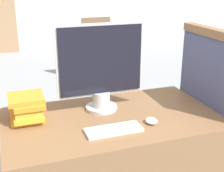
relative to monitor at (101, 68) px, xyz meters
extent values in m
cube|color=brown|center=(0.02, -0.13, -0.65)|extent=(1.26, 0.72, 0.76)
cube|color=#474C70|center=(0.68, -0.18, -0.43)|extent=(0.05, 0.64, 1.20)
cube|color=brown|center=(0.68, -0.18, 0.20)|extent=(0.07, 0.64, 0.05)
cylinder|color=#B7B7BC|center=(0.00, 0.00, -0.26)|extent=(0.20, 0.20, 0.02)
cylinder|color=#B7B7BC|center=(0.00, 0.00, -0.20)|extent=(0.11, 0.11, 0.09)
cube|color=#B7B7BC|center=(0.00, 0.00, 0.05)|extent=(0.54, 0.01, 0.44)
cube|color=black|center=(0.00, 0.00, 0.05)|extent=(0.51, 0.02, 0.41)
cube|color=white|center=(-0.03, -0.31, -0.26)|extent=(0.31, 0.12, 0.02)
ellipsoid|color=white|center=(0.21, -0.29, -0.25)|extent=(0.07, 0.08, 0.03)
cube|color=orange|center=(-0.45, 0.01, -0.26)|extent=(0.19, 0.21, 0.02)
cube|color=gold|center=(-0.45, -0.01, -0.23)|extent=(0.16, 0.22, 0.03)
cube|color=gold|center=(-0.45, 0.01, -0.19)|extent=(0.15, 0.25, 0.04)
cube|color=orange|center=(-0.44, 0.01, -0.16)|extent=(0.17, 0.27, 0.03)
cube|color=orange|center=(-0.45, -0.01, -0.13)|extent=(0.20, 0.20, 0.03)
cylinder|color=brown|center=(0.61, 2.40, -0.85)|extent=(0.04, 0.04, 0.37)
cylinder|color=brown|center=(0.99, 2.40, -0.85)|extent=(0.04, 0.04, 0.37)
cylinder|color=brown|center=(0.61, 2.78, -0.85)|extent=(0.04, 0.04, 0.37)
cylinder|color=brown|center=(0.99, 2.78, -0.85)|extent=(0.04, 0.04, 0.37)
cube|color=brown|center=(0.80, 2.59, -0.63)|extent=(0.44, 0.44, 0.05)
cube|color=brown|center=(0.80, 2.79, -0.34)|extent=(0.44, 0.04, 0.54)
camera|label=1|loc=(-0.53, -1.72, 0.53)|focal=50.00mm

